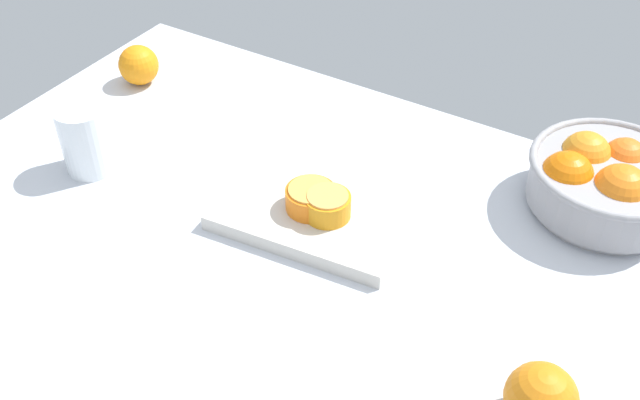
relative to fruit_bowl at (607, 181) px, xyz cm
name	(u,v)px	position (x,y,z in cm)	size (l,w,h in cm)	color
ground_plane	(301,265)	(-32.03, -31.65, -6.46)	(123.13, 85.90, 3.00)	silver
fruit_bowl	(607,181)	(0.00, 0.00, 0.00)	(23.43, 23.43, 10.34)	#99999E
juice_glass	(88,142)	(-70.68, -31.45, -0.10)	(7.70, 7.70, 10.94)	white
cutting_board	(315,214)	(-34.37, -24.05, -3.80)	(27.19, 17.53, 2.32)	beige
orange_half_0	(311,198)	(-34.87, -24.30, -0.92)	(7.25, 7.25, 3.51)	orange
orange_half_1	(325,204)	(-32.39, -24.45, -0.84)	(6.60, 6.60, 3.66)	orange
loose_orange_0	(139,65)	(-81.28, -8.28, -1.36)	(7.19, 7.19, 7.19)	orange
loose_orange_2	(541,398)	(3.77, -39.79, -0.95)	(8.00, 8.00, 8.00)	orange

